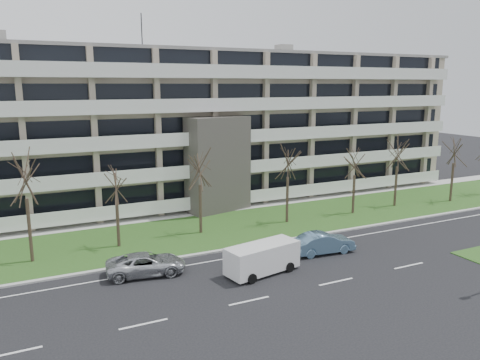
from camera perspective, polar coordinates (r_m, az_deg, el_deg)
ground at (r=30.06m, az=11.62°, el=-12.06°), size 160.00×160.00×0.00m
grass_verge at (r=40.45m, az=0.41°, el=-5.53°), size 90.00×10.00×0.06m
curb at (r=36.24m, az=3.92°, el=-7.57°), size 90.00×0.35×0.12m
sidewalk at (r=45.26m, az=-2.66°, el=-3.67°), size 90.00×2.00×0.08m
lane_edge_line at (r=35.04m, az=5.14°, el=-8.37°), size 90.00×0.12×0.01m
apartment_building at (r=50.20m, az=-5.82°, el=6.58°), size 60.50×15.10×18.75m
silver_pickup at (r=30.86m, az=-11.37°, el=-10.01°), size 5.29×3.05×1.39m
blue_sedan at (r=34.41m, az=10.09°, el=-7.56°), size 4.72×2.01×1.51m
white_van at (r=30.40m, az=2.84°, el=-9.21°), size 5.18×2.70×1.91m
tree_1 at (r=33.93m, az=-24.81°, el=0.76°), size 3.98×3.98×7.96m
tree_2 at (r=35.21m, az=-14.93°, el=-0.15°), size 3.23×3.23×6.46m
tree_3 at (r=37.26m, az=-4.93°, el=1.76°), size 3.61×3.61×7.22m
tree_4 at (r=40.32m, az=5.88°, el=2.56°), size 3.64×3.64×7.28m
tree_5 at (r=44.38m, az=13.87°, el=2.35°), size 3.27×3.27×6.53m
tree_6 at (r=48.24m, az=18.71°, el=3.37°), size 3.58×3.58×7.16m
tree_7 at (r=52.39m, az=24.73°, el=3.56°), size 3.60×3.60×7.20m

